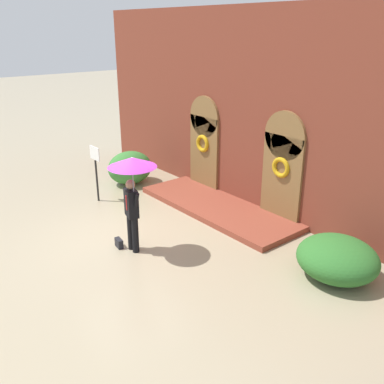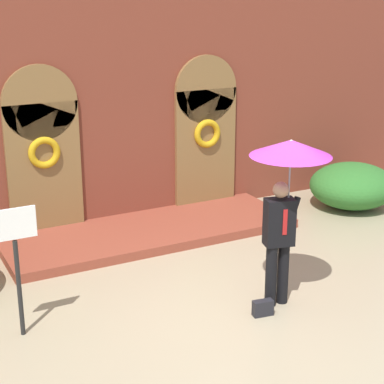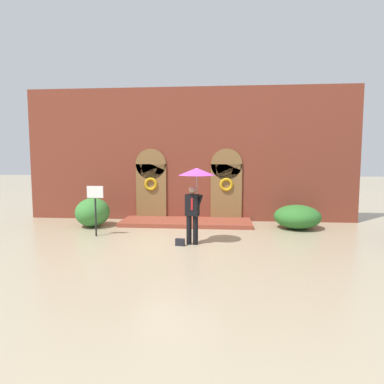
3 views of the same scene
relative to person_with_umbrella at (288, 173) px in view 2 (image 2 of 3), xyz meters
The scene contains 6 objects.
ground_plane 2.02m from the person_with_umbrella, 168.62° to the left, with size 80.00×80.00×0.00m, color tan.
building_facade 4.39m from the person_with_umbrella, 98.38° to the left, with size 14.00×2.30×5.60m.
person_with_umbrella is the anchor object (origin of this frame).
handbag 1.87m from the person_with_umbrella, 156.24° to the right, with size 0.28×0.12×0.22m, color black.
sign_post 3.64m from the person_with_umbrella, 166.75° to the left, with size 0.56×0.06×1.72m.
shrub_right 4.79m from the person_with_umbrella, 36.96° to the left, with size 1.74×1.66×0.89m, color #2D6B28.
Camera 2 is at (-4.29, -6.80, 4.30)m, focal length 60.00 mm.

